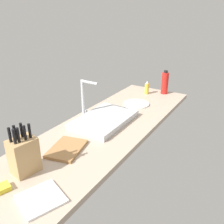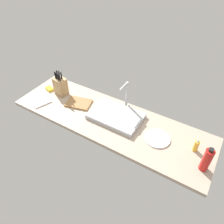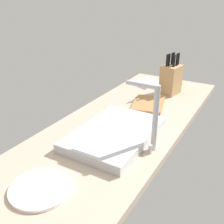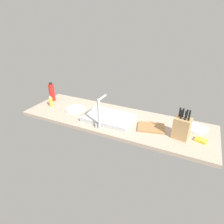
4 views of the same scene
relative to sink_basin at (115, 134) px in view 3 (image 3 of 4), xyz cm
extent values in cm
cube|color=tan|center=(-4.33, -4.51, -3.89)|extent=(194.29, 60.00, 3.50)
cube|color=#B7BABF|center=(0.00, 0.00, 0.00)|extent=(48.76, 32.21, 4.28)
cylinder|color=#B7BABF|center=(0.41, 19.23, 12.55)|extent=(2.40, 2.40, 29.39)
cylinder|color=#B7BABF|center=(0.41, 12.41, 26.25)|extent=(2.00, 13.64, 2.00)
cylinder|color=#B7BABF|center=(3.91, 19.23, -0.14)|extent=(1.60, 1.60, 4.00)
cube|color=tan|center=(-69.58, 2.38, 7.31)|extent=(14.69, 12.15, 18.89)
cylinder|color=black|center=(-73.49, 1.55, 20.59)|extent=(1.61, 1.61, 7.67)
cylinder|color=black|center=(-73.60, 4.71, 20.59)|extent=(1.61, 1.61, 7.67)
cylinder|color=black|center=(-71.51, 1.27, 20.59)|extent=(1.61, 1.61, 7.67)
cylinder|color=black|center=(-70.85, 4.70, 20.59)|extent=(1.61, 1.61, 7.67)
cylinder|color=black|center=(-68.38, 0.35, 20.59)|extent=(1.61, 1.61, 7.67)
cylinder|color=black|center=(-67.38, 3.97, 20.59)|extent=(1.61, 1.61, 7.67)
cylinder|color=black|center=(-65.81, -0.10, 20.59)|extent=(1.61, 1.61, 7.67)
cube|color=#9E7042|center=(-43.14, -1.84, -1.24)|extent=(28.02, 22.94, 1.80)
cylinder|color=white|center=(44.22, -4.30, -1.54)|extent=(21.87, 21.87, 1.20)
cube|color=white|center=(-80.00, -19.49, -1.54)|extent=(23.39, 23.19, 1.20)
cube|color=yellow|center=(-86.23, 0.84, -0.94)|extent=(10.40, 8.46, 2.40)
camera|label=1|loc=(-133.98, -90.18, 77.09)|focal=39.01mm
camera|label=2|loc=(74.62, -129.13, 136.91)|focal=34.31mm
camera|label=3|loc=(94.12, 53.36, 61.23)|focal=42.56mm
camera|label=4|loc=(-75.54, 150.69, 91.14)|focal=30.47mm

